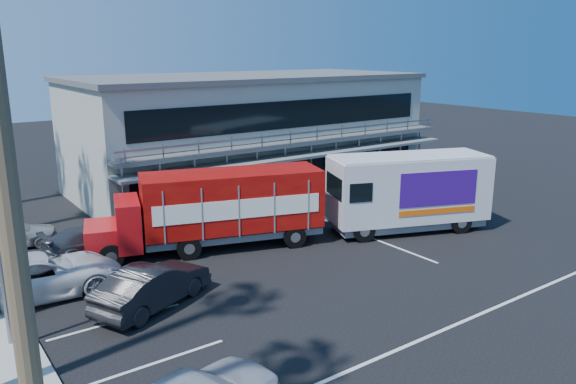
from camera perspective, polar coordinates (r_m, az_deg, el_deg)
ground at (r=24.87m, az=8.46°, el=-6.78°), size 120.00×120.00×0.00m
building at (r=37.30m, az=-4.08°, el=6.21°), size 22.40×12.00×7.30m
red_truck at (r=25.62m, az=-7.22°, el=-1.53°), size 10.74×5.41×3.53m
white_van at (r=28.59m, az=12.11°, el=0.13°), size 8.29×5.31×3.83m
parked_car_b at (r=20.66m, az=-13.58°, el=-9.24°), size 4.92×3.43×1.54m
parked_car_c at (r=22.76m, az=-23.77°, el=-7.77°), size 5.95×3.06×1.61m
parked_car_d at (r=26.39m, az=-18.90°, el=-4.63°), size 4.66×2.01×1.34m
parked_car_e at (r=28.78m, az=-26.51°, el=-3.76°), size 4.37×2.48×1.40m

